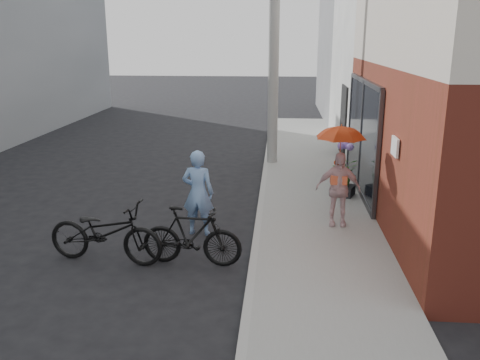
# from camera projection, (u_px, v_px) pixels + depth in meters

# --- Properties ---
(ground) EXTENTS (80.00, 80.00, 0.00)m
(ground) POSITION_uv_depth(u_px,v_px,m) (200.00, 250.00, 8.68)
(ground) COLOR black
(ground) RESTS_ON ground
(sidewalk) EXTENTS (2.20, 24.00, 0.12)m
(sidewalk) POSITION_uv_depth(u_px,v_px,m) (317.00, 211.00, 10.42)
(sidewalk) COLOR gray
(sidewalk) RESTS_ON ground
(curb) EXTENTS (0.12, 24.00, 0.12)m
(curb) POSITION_uv_depth(u_px,v_px,m) (260.00, 210.00, 10.51)
(curb) COLOR #9E9E99
(curb) RESTS_ON ground
(plaster_building) EXTENTS (8.00, 6.00, 7.00)m
(plaster_building) POSITION_uv_depth(u_px,v_px,m) (472.00, 37.00, 15.81)
(plaster_building) COLOR white
(plaster_building) RESTS_ON ground
(east_building_far) EXTENTS (8.00, 8.00, 7.00)m
(east_building_far) POSITION_uv_depth(u_px,v_px,m) (415.00, 37.00, 22.52)
(east_building_far) COLOR slate
(east_building_far) RESTS_ON ground
(utility_pole) EXTENTS (0.28, 0.28, 7.00)m
(utility_pole) POSITION_uv_depth(u_px,v_px,m) (274.00, 38.00, 13.40)
(utility_pole) COLOR #9E9E99
(utility_pole) RESTS_ON ground
(officer) EXTENTS (0.60, 0.42, 1.58)m
(officer) POSITION_uv_depth(u_px,v_px,m) (198.00, 193.00, 9.20)
(officer) COLOR #779FD4
(officer) RESTS_ON ground
(bike_left) EXTENTS (2.00, 0.94, 1.01)m
(bike_left) POSITION_uv_depth(u_px,v_px,m) (105.00, 232.00, 8.11)
(bike_left) COLOR black
(bike_left) RESTS_ON ground
(bike_right) EXTENTS (1.64, 0.58, 0.97)m
(bike_right) POSITION_uv_depth(u_px,v_px,m) (192.00, 236.00, 8.01)
(bike_right) COLOR black
(bike_right) RESTS_ON ground
(kimono_woman) EXTENTS (0.82, 0.35, 1.39)m
(kimono_woman) POSITION_uv_depth(u_px,v_px,m) (338.00, 189.00, 9.35)
(kimono_woman) COLOR beige
(kimono_woman) RESTS_ON sidewalk
(parasol) EXTENTS (0.86, 0.86, 0.76)m
(parasol) POSITION_uv_depth(u_px,v_px,m) (341.00, 131.00, 9.06)
(parasol) COLOR #B93D15
(parasol) RESTS_ON kimono_woman
(planter) EXTENTS (0.56, 0.56, 0.23)m
(planter) POSITION_uv_depth(u_px,v_px,m) (343.00, 190.00, 11.26)
(planter) COLOR black
(planter) RESTS_ON sidewalk
(potted_plant) EXTENTS (0.57, 0.49, 0.63)m
(potted_plant) POSITION_uv_depth(u_px,v_px,m) (345.00, 172.00, 11.14)
(potted_plant) COLOR #366A2A
(potted_plant) RESTS_ON planter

